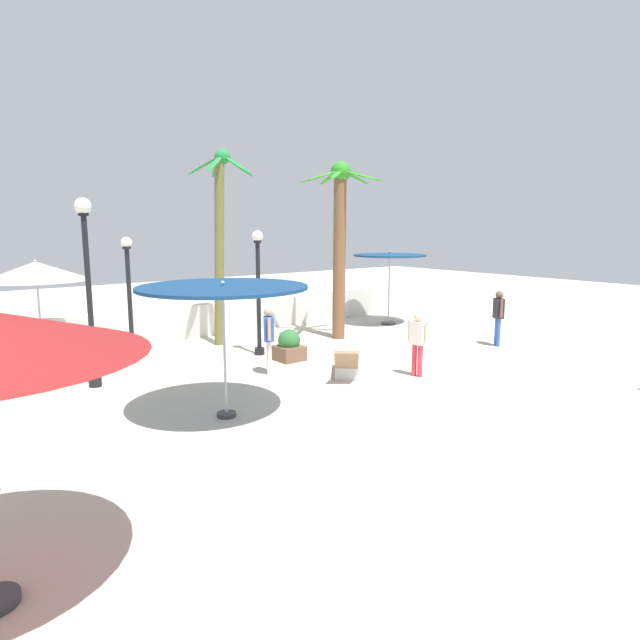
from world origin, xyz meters
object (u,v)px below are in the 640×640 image
(patio_umbrella_0, at_px, (36,272))
(patio_umbrella_2, at_px, (390,259))
(lamp_post_2, at_px, (129,295))
(planter, at_px, (289,346))
(patio_umbrella_1, at_px, (223,290))
(lamp_post_0, at_px, (258,287))
(lounge_chair_0, at_px, (347,361))
(guest_0, at_px, (498,313))
(palm_tree_0, at_px, (220,229))
(lamp_post_3, at_px, (88,275))
(guest_1, at_px, (269,334))
(guest_2, at_px, (418,338))
(palm_tree_1, at_px, (340,231))

(patio_umbrella_0, relative_size, patio_umbrella_2, 1.03)
(lamp_post_2, height_order, planter, lamp_post_2)
(patio_umbrella_1, bearing_deg, lamp_post_2, 87.81)
(lamp_post_0, relative_size, lamp_post_2, 1.05)
(patio_umbrella_1, relative_size, lounge_chair_0, 1.76)
(guest_0, xyz_separation_m, planter, (-5.99, 2.40, -0.63))
(lamp_post_2, distance_m, guest_0, 10.60)
(guest_0, relative_size, planter, 1.97)
(palm_tree_0, bearing_deg, patio_umbrella_1, -117.97)
(patio_umbrella_2, xyz_separation_m, lamp_post_2, (-9.34, 0.42, -0.63))
(guest_0, bearing_deg, lamp_post_3, 164.08)
(guest_1, height_order, guest_2, guest_1)
(patio_umbrella_1, bearing_deg, lamp_post_3, 110.62)
(lamp_post_3, xyz_separation_m, planter, (4.86, -0.70, -2.14))
(palm_tree_1, bearing_deg, guest_0, -52.18)
(lamp_post_3, bearing_deg, patio_umbrella_0, 104.68)
(lamp_post_0, distance_m, guest_0, 7.21)
(patio_umbrella_1, bearing_deg, palm_tree_1, 33.87)
(lamp_post_3, bearing_deg, guest_1, -22.70)
(lamp_post_2, distance_m, lounge_chair_0, 6.11)
(patio_umbrella_2, relative_size, planter, 3.17)
(patio_umbrella_1, xyz_separation_m, lamp_post_0, (3.23, 3.98, -0.49))
(palm_tree_1, height_order, guest_2, palm_tree_1)
(palm_tree_1, distance_m, guest_0, 5.45)
(lamp_post_0, height_order, guest_2, lamp_post_0)
(lamp_post_3, xyz_separation_m, lounge_chair_0, (5.03, -2.86, -2.13))
(lamp_post_2, height_order, guest_1, lamp_post_2)
(lamp_post_3, bearing_deg, patio_umbrella_2, 8.18)
(patio_umbrella_1, relative_size, planter, 3.68)
(patio_umbrella_0, distance_m, guest_1, 5.88)
(guest_1, bearing_deg, palm_tree_0, 78.12)
(lamp_post_2, height_order, guest_2, lamp_post_2)
(patio_umbrella_1, bearing_deg, patio_umbrella_0, 108.40)
(patio_umbrella_2, height_order, lamp_post_2, lamp_post_2)
(patio_umbrella_1, relative_size, palm_tree_0, 0.54)
(palm_tree_0, xyz_separation_m, planter, (0.38, -2.97, -3.12))
(palm_tree_0, xyz_separation_m, lounge_chair_0, (0.55, -5.13, -3.11))
(patio_umbrella_1, relative_size, lamp_post_2, 0.95)
(lamp_post_2, relative_size, guest_0, 1.98)
(planter, bearing_deg, lamp_post_2, 140.73)
(lamp_post_2, bearing_deg, lounge_chair_0, -54.52)
(lamp_post_0, xyz_separation_m, lounge_chair_0, (0.44, -3.23, -1.54))
(patio_umbrella_0, xyz_separation_m, guest_1, (4.26, -3.77, -1.49))
(patio_umbrella_0, xyz_separation_m, guest_0, (11.43, -5.33, -1.47))
(lamp_post_3, bearing_deg, lounge_chair_0, -29.65)
(palm_tree_0, distance_m, guest_2, 6.96)
(patio_umbrella_1, height_order, guest_2, patio_umbrella_1)
(lounge_chair_0, bearing_deg, planter, 94.49)
(lounge_chair_0, xyz_separation_m, guest_0, (5.82, -0.23, 0.62))
(patio_umbrella_1, distance_m, guest_1, 3.42)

